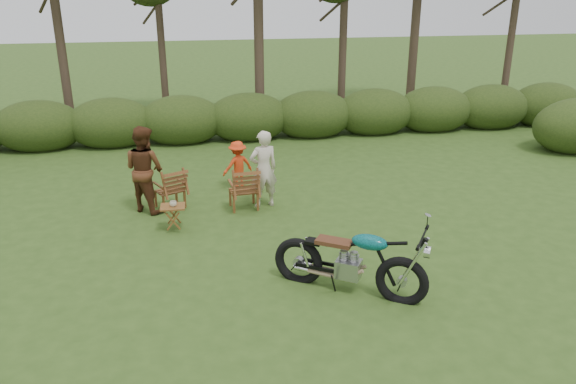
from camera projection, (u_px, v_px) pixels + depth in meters
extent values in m
plane|color=#2D4717|center=(317.00, 283.00, 8.92)|extent=(80.00, 80.00, 0.00)
cylinder|color=#3D2D21|center=(56.00, 13.00, 16.92)|extent=(0.28, 0.28, 7.20)
cylinder|color=#3D2D21|center=(160.00, 25.00, 18.60)|extent=(0.24, 0.24, 6.30)
cylinder|color=#3D2D21|center=(258.00, 5.00, 16.86)|extent=(0.30, 0.30, 7.65)
cylinder|color=#3D2D21|center=(344.00, 22.00, 18.60)|extent=(0.26, 0.26, 6.48)
cylinder|color=#3D2D21|center=(514.00, 16.00, 18.47)|extent=(0.24, 0.24, 6.84)
ellipsoid|color=#223513|center=(39.00, 127.00, 15.94)|extent=(2.52, 1.68, 1.51)
ellipsoid|color=#223513|center=(111.00, 124.00, 16.29)|extent=(2.52, 1.68, 1.51)
ellipsoid|color=#223513|center=(181.00, 121.00, 16.64)|extent=(2.52, 1.68, 1.51)
ellipsoid|color=#223513|center=(248.00, 118.00, 16.98)|extent=(2.52, 1.68, 1.51)
ellipsoid|color=#223513|center=(313.00, 115.00, 17.33)|extent=(2.52, 1.68, 1.51)
ellipsoid|color=#223513|center=(374.00, 112.00, 17.67)|extent=(2.52, 1.68, 1.51)
ellipsoid|color=#223513|center=(434.00, 110.00, 18.02)|extent=(2.52, 1.68, 1.51)
ellipsoid|color=#223513|center=(491.00, 108.00, 18.36)|extent=(2.52, 1.68, 1.51)
ellipsoid|color=#223513|center=(546.00, 105.00, 18.71)|extent=(2.52, 1.68, 1.51)
imported|color=beige|center=(173.00, 204.00, 10.65)|extent=(0.17, 0.17, 0.10)
imported|color=beige|center=(264.00, 206.00, 12.00)|extent=(0.67, 0.52, 1.66)
imported|color=#522B17|center=(148.00, 210.00, 11.80)|extent=(1.11, 1.09, 1.80)
imported|color=red|center=(239.00, 188.00, 13.02)|extent=(0.83, 0.66, 1.13)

